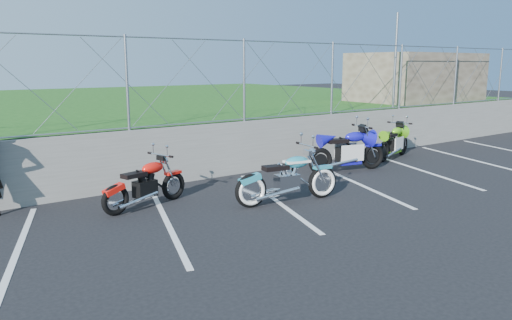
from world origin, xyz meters
TOP-DOWN VIEW (x-y plane):
  - ground at (0.00, 0.00)m, footprint 90.00×90.00m
  - retaining_wall at (0.00, 3.50)m, footprint 30.00×0.22m
  - grass_field at (0.00, 13.50)m, footprint 30.00×20.00m
  - stone_building at (10.50, 5.50)m, footprint 5.00×3.00m
  - chain_link_fence at (0.00, 3.50)m, footprint 28.00×0.03m
  - sign_pole at (7.20, 3.90)m, footprint 0.08×0.08m
  - parking_lines at (1.20, 1.00)m, footprint 18.29×4.31m
  - cruiser_turquoise at (0.10, 0.67)m, footprint 2.26×0.71m
  - naked_orange at (-2.30, 2.02)m, footprint 1.92×0.73m
  - sportbike_green at (5.59, 2.51)m, footprint 1.91×0.76m
  - sportbike_blue at (3.19, 2.02)m, footprint 2.19×0.79m

SIDE VIEW (x-z plane):
  - ground at x=0.00m, z-range 0.00..0.00m
  - parking_lines at x=1.20m, z-range 0.00..0.01m
  - naked_orange at x=-2.30m, z-range -0.07..0.91m
  - sportbike_green at x=5.59m, z-range -0.07..0.94m
  - cruiser_turquoise at x=0.10m, z-range -0.11..1.02m
  - sportbike_blue at x=3.19m, z-range -0.08..1.07m
  - retaining_wall at x=0.00m, z-range 0.00..1.30m
  - grass_field at x=0.00m, z-range 0.00..1.30m
  - stone_building at x=10.50m, z-range 1.30..3.10m
  - chain_link_fence at x=0.00m, z-range 1.30..3.30m
  - sign_pole at x=7.20m, z-range 1.30..4.30m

